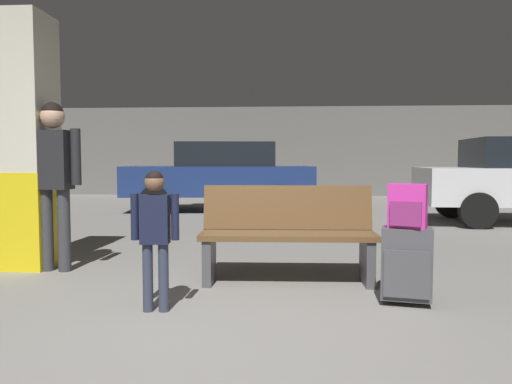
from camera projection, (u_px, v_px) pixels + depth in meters
The scene contains 9 objects.
ground_plane at pixel (250, 243), 7.08m from camera, with size 18.00×18.00×0.10m, color gray.
garage_back_wall at pixel (272, 151), 15.81m from camera, with size 18.00×0.12×2.80m, color slate.
structural_pillar at pixel (24, 143), 5.20m from camera, with size 0.57×0.57×2.63m.
bench at pixel (288, 234), 4.60m from camera, with size 1.61×0.57×0.89m.
suitcase at pixel (406, 264), 3.86m from camera, with size 0.41×0.30×0.60m.
backpack_bright at pixel (407, 206), 3.83m from camera, with size 0.32×0.27×0.34m.
child at pixel (155, 225), 3.68m from camera, with size 0.36×0.21×1.05m.
adult at pixel (54, 168), 5.01m from camera, with size 0.58×0.24×1.70m.
parked_car_far at pixel (221, 174), 11.08m from camera, with size 4.25×2.11×1.51m.
Camera 1 is at (0.54, -3.00, 1.13)m, focal length 34.98 mm.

